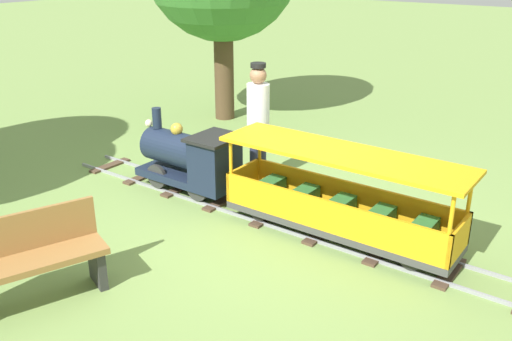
% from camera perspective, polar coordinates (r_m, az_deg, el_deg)
% --- Properties ---
extents(ground_plane, '(60.00, 60.00, 0.00)m').
position_cam_1_polar(ground_plane, '(6.60, 1.47, -4.83)').
color(ground_plane, '#75934C').
extents(track, '(0.66, 6.40, 0.04)m').
position_cam_1_polar(track, '(6.60, 1.41, -4.69)').
color(track, gray).
rests_on(track, ground_plane).
extents(locomotive, '(0.62, 1.44, 1.01)m').
position_cam_1_polar(locomotive, '(7.12, -6.70, 1.30)').
color(locomotive, '#192338').
rests_on(locomotive, ground_plane).
extents(passenger_car, '(0.72, 2.70, 0.97)m').
position_cam_1_polar(passenger_car, '(6.01, 8.54, -3.40)').
color(passenger_car, '#3F3F3F').
rests_on(passenger_car, ground_plane).
extents(conductor_person, '(0.30, 0.30, 1.62)m').
position_cam_1_polar(conductor_person, '(7.32, 0.22, 5.90)').
color(conductor_person, '#282D47').
rests_on(conductor_person, ground_plane).
extents(park_bench, '(1.36, 0.84, 0.82)m').
position_cam_1_polar(park_bench, '(5.32, -22.31, -8.50)').
color(park_bench, olive).
rests_on(park_bench, ground_plane).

